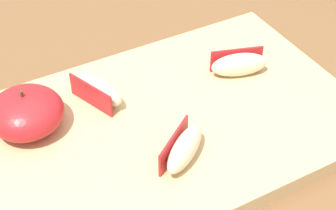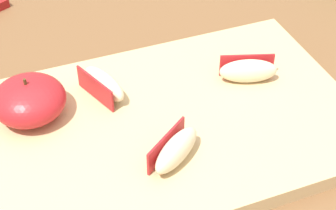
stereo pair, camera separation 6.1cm
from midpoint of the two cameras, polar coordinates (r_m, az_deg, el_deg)
dining_table at (r=0.73m, az=2.37°, el=-6.71°), size 1.26×0.97×0.76m
cutting_board at (r=0.63m, az=-2.77°, el=-2.21°), size 0.44×0.29×0.02m
apple_half_skin_up at (r=0.62m, az=-17.73°, el=-0.88°), size 0.09×0.09×0.05m
apple_wedge_middle at (r=0.64m, az=-10.21°, el=1.49°), size 0.05×0.08×0.03m
apple_wedge_right at (r=0.67m, az=5.09°, el=4.27°), size 0.08×0.05×0.03m
apple_wedge_near_knife at (r=0.56m, az=-1.38°, el=-4.83°), size 0.07×0.06×0.03m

